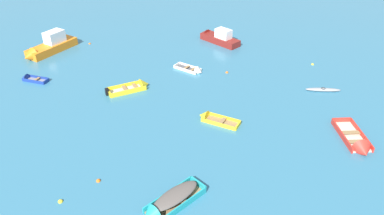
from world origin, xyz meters
TOP-DOWN VIEW (x-y plane):
  - rowboat_yellow_back_row_left at (1.31, 20.41)m, footprint 3.53×2.81m
  - motor_launch_orange_outer_right at (-15.00, 35.94)m, footprint 5.51×6.39m
  - rowboat_turquoise_back_row_center at (-2.68, 11.06)m, footprint 4.42×3.89m
  - motor_launch_maroon_back_row_right at (4.66, 37.14)m, footprint 4.77×5.37m
  - rowboat_white_far_right at (0.99, 29.35)m, footprint 3.12×2.89m
  - kayak_grey_near_camera at (12.58, 24.10)m, footprint 3.29×1.05m
  - rowboat_deep_blue_midfield_right at (-15.47, 29.20)m, footprint 2.96×1.92m
  - rowboat_red_near_right at (11.79, 15.61)m, footprint 1.83×4.66m
  - rowboat_yellow_center at (-4.92, 26.33)m, footprint 4.21×2.60m
  - mooring_buoy_far_field at (13.78, 29.75)m, footprint 0.30×0.30m
  - mooring_buoy_near_foreground at (-7.09, 13.93)m, footprint 0.30×0.30m
  - mooring_buoy_between_boats_right at (-9.22, 12.30)m, footprint 0.31×0.31m
  - mooring_buoy_central at (-10.80, 38.08)m, footprint 0.28×0.28m
  - mooring_buoy_between_boats_left at (4.28, 28.78)m, footprint 0.29×0.29m

SIDE VIEW (x-z plane):
  - mooring_buoy_far_field at x=13.78m, z-range -0.15..0.15m
  - mooring_buoy_near_foreground at x=-7.09m, z-range -0.15..0.15m
  - mooring_buoy_between_boats_right at x=-9.22m, z-range -0.16..0.16m
  - mooring_buoy_central at x=-10.80m, z-range -0.14..0.14m
  - mooring_buoy_between_boats_left at x=4.28m, z-range -0.15..0.15m
  - rowboat_white_far_right at x=0.99m, z-range -0.36..0.65m
  - rowboat_deep_blue_midfield_right at x=-15.47m, z-range -0.27..0.56m
  - kayak_grey_near_camera at x=12.58m, z-range -0.01..0.30m
  - rowboat_yellow_back_row_left at x=1.31m, z-range -0.39..0.69m
  - rowboat_red_near_right at x=11.79m, z-range -0.55..0.95m
  - rowboat_yellow_center at x=-4.92m, z-range -0.41..0.83m
  - rowboat_turquoise_back_row_center at x=-2.68m, z-range -0.29..1.03m
  - motor_launch_maroon_back_row_right at x=4.66m, z-range -0.45..1.64m
  - motor_launch_orange_outer_right at x=-15.00m, z-range -0.56..1.99m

